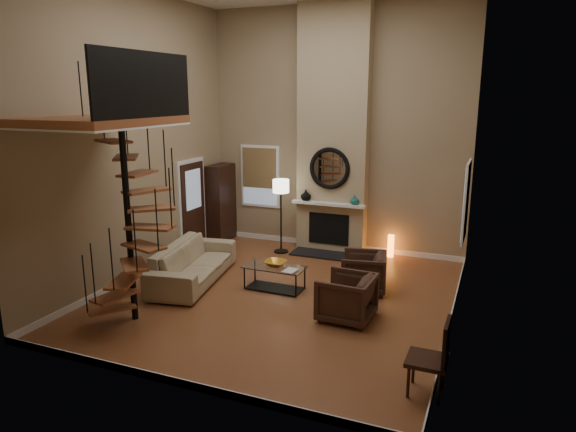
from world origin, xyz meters
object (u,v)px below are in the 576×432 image
at_px(armchair_near, 368,272).
at_px(coffee_table, 275,275).
at_px(hutch, 221,203).
at_px(side_chair, 435,355).
at_px(sofa, 193,262).
at_px(accent_lamp, 391,246).
at_px(armchair_far, 351,299).
at_px(floor_lamp, 281,192).

relative_size(armchair_near, coffee_table, 0.72).
height_order(hutch, coffee_table, hutch).
relative_size(coffee_table, side_chair, 1.13).
xyz_separation_m(sofa, accent_lamp, (3.25, 3.02, -0.15)).
bearing_deg(armchair_near, sofa, -87.35).
distance_m(hutch, coffee_table, 3.71).
bearing_deg(armchair_near, accent_lamp, 168.85).
bearing_deg(armchair_far, floor_lamp, -137.26).
distance_m(armchair_near, armchair_far, 1.33).
distance_m(armchair_far, accent_lamp, 3.53).
bearing_deg(accent_lamp, coffee_table, -119.96).
bearing_deg(accent_lamp, armchair_far, -89.00).
relative_size(armchair_far, accent_lamp, 1.71).
xyz_separation_m(hutch, side_chair, (5.76, -5.04, -0.42)).
xyz_separation_m(accent_lamp, side_chair, (1.57, -5.25, 0.28)).
height_order(floor_lamp, side_chair, floor_lamp).
xyz_separation_m(sofa, floor_lamp, (0.84, 2.41, 1.02)).
relative_size(armchair_near, floor_lamp, 0.48).
height_order(floor_lamp, accent_lamp, floor_lamp).
distance_m(hutch, floor_lamp, 1.88).
height_order(sofa, armchair_near, sofa).
height_order(armchair_near, side_chair, side_chair).
height_order(hutch, side_chair, hutch).
bearing_deg(armchair_near, hutch, -126.82).
bearing_deg(sofa, armchair_far, -109.17).
xyz_separation_m(armchair_near, coffee_table, (-1.63, -0.60, -0.07)).
height_order(coffee_table, accent_lamp, accent_lamp).
bearing_deg(accent_lamp, floor_lamp, -165.83).
xyz_separation_m(floor_lamp, accent_lamp, (2.41, 0.61, -1.16)).
xyz_separation_m(armchair_far, accent_lamp, (-0.06, 3.53, -0.10)).
bearing_deg(sofa, coffee_table, -92.73).
height_order(sofa, armchair_far, sofa).
height_order(hutch, sofa, hutch).
distance_m(hutch, side_chair, 7.67).
relative_size(armchair_far, floor_lamp, 0.50).
bearing_deg(floor_lamp, accent_lamp, 14.17).
bearing_deg(accent_lamp, hutch, -177.15).
xyz_separation_m(hutch, armchair_near, (4.20, -1.99, -0.60)).
height_order(accent_lamp, side_chair, side_chair).
height_order(coffee_table, floor_lamp, floor_lamp).
height_order(armchair_far, side_chair, side_chair).
bearing_deg(armchair_far, hutch, -125.53).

